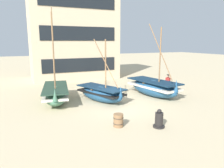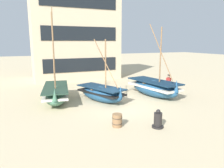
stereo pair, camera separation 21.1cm
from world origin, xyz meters
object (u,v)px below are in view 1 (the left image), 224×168
fisherman_by_hull (168,84)px  wooden_barrel (118,120)px  fishing_boat_near_left (154,87)px  fishing_boat_far_right (101,93)px  harbor_building_main (73,34)px  fishing_boat_centre_large (56,93)px  capstan_winch (159,120)px

fisherman_by_hull → wooden_barrel: fisherman_by_hull is taller
fisherman_by_hull → fishing_boat_near_left: bearing=-174.6°
fishing_boat_far_right → harbor_building_main: size_ratio=0.44×
fishing_boat_near_left → fishing_boat_far_right: (-4.55, 0.28, -0.10)m
fishing_boat_far_right → harbor_building_main: 12.23m
fishing_boat_centre_large → harbor_building_main: size_ratio=0.65×
fisherman_by_hull → harbor_building_main: harbor_building_main is taller
capstan_winch → fisherman_by_hull: bearing=48.2°
fishing_boat_centre_large → fishing_boat_near_left: bearing=-11.3°
fisherman_by_hull → capstan_winch: size_ratio=1.68×
fishing_boat_far_right → capstan_winch: (0.94, -5.92, -0.22)m
fishing_boat_near_left → wooden_barrel: size_ratio=8.38×
fisherman_by_hull → capstan_winch: fisherman_by_hull is taller
fisherman_by_hull → capstan_winch: (-5.18, -5.79, -0.43)m
fishing_boat_centre_large → fisherman_by_hull: 9.37m
fishing_boat_far_right → harbor_building_main: (0.90, 11.27, 4.68)m
wooden_barrel → fishing_boat_centre_large: bearing=109.3°
fishing_boat_far_right → wooden_barrel: size_ratio=6.64×
fishing_boat_far_right → wooden_barrel: (-0.97, -4.96, -0.28)m
fishing_boat_centre_large → wooden_barrel: (2.18, -6.22, -0.31)m
fishing_boat_centre_large → capstan_winch: bearing=-60.4°
fishing_boat_near_left → harbor_building_main: size_ratio=0.55×
fisherman_by_hull → harbor_building_main: size_ratio=0.16×
fishing_boat_centre_large → fishing_boat_far_right: 3.39m
wooden_barrel → harbor_building_main: harbor_building_main is taller
fishing_boat_centre_large → capstan_winch: (4.08, -7.19, -0.26)m
fishing_boat_centre_large → fisherman_by_hull: size_ratio=4.06×
capstan_winch → fishing_boat_centre_large: bearing=119.6°
fishing_boat_centre_large → wooden_barrel: size_ratio=9.77×
fishing_boat_far_right → capstan_winch: 6.00m
fishing_boat_far_right → capstan_winch: fishing_boat_far_right is taller
fishing_boat_near_left → capstan_winch: fishing_boat_near_left is taller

